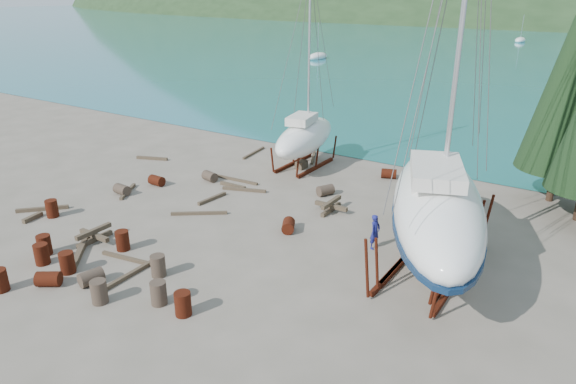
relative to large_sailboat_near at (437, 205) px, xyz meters
The scene contains 44 objects.
ground 9.19m from the large_sailboat_near, 157.75° to the right, with size 600.00×600.00×0.00m, color #635B4E.
far_house_left 198.72m from the large_sailboat_near, 110.04° to the left, with size 6.60×5.60×5.60m.
far_house_center 188.79m from the large_sailboat_near, 98.55° to the left, with size 6.60×5.60×5.60m.
cypress_back_left 11.72m from the large_sailboat_near, 74.74° to the left, with size 4.14×4.14×11.50m.
moored_boat_left 68.34m from the large_sailboat_near, 123.89° to the left, with size 2.00×5.00×6.05m.
moored_boat_far 107.93m from the large_sailboat_near, 98.57° to the left, with size 2.00×5.00×6.05m.
large_sailboat_near is the anchor object (origin of this frame).
large_sailboat_far 0.49m from the large_sailboat_near, 110.89° to the left, with size 5.57×10.19×15.49m.
small_sailboat_shore 13.82m from the large_sailboat_near, 142.93° to the left, with size 3.72×7.89×12.13m.
worker 3.43m from the large_sailboat_near, 168.72° to the left, with size 0.57×0.37×1.56m, color navy.
drum_0 15.98m from the large_sailboat_near, 148.67° to the right, with size 0.58×0.58×0.88m, color #53200E.
drum_1 13.51m from the large_sailboat_near, 142.25° to the right, with size 0.58×0.58×0.88m, color #2D2823.
drum_2 16.61m from the large_sailboat_near, behind, with size 0.58×0.58×0.88m, color #53200E.
drum_3 16.69m from the large_sailboat_near, 141.53° to the right, with size 0.58×0.58×0.88m, color #53200E.
drum_4 11.16m from the large_sailboat_near, 121.46° to the left, with size 0.58×0.58×0.88m, color #53200E.
drum_5 11.07m from the large_sailboat_near, 144.49° to the right, with size 0.58×0.58×0.88m, color #2D2823.
drum_6 7.19m from the large_sailboat_near, behind, with size 0.58×0.58×0.88m, color #53200E.
drum_7 10.11m from the large_sailboat_near, 128.67° to the right, with size 0.58×0.58×0.88m, color #53200E.
drum_8 18.33m from the large_sailboat_near, 163.54° to the right, with size 0.58×0.58×0.88m, color #53200E.
drum_9 14.85m from the large_sailboat_near, 168.04° to the left, with size 0.58×0.58×0.88m, color #2D2823.
drum_10 16.28m from the large_sailboat_near, 151.54° to the right, with size 0.58×0.58×0.88m, color #53200E.
drum_11 9.26m from the large_sailboat_near, 147.42° to the left, with size 0.58×0.58×0.88m, color #2D2823.
drum_12 15.06m from the large_sailboat_near, 142.26° to the right, with size 0.58×0.58×0.88m, color #53200E.
drum_13 14.66m from the large_sailboat_near, 146.05° to the right, with size 0.58×0.58×0.88m, color #53200E.
drum_14 13.19m from the large_sailboat_near, 154.56° to the right, with size 0.58×0.58×0.88m, color #53200E.
drum_15 17.15m from the large_sailboat_near, behind, with size 0.58×0.58×0.88m, color #2D2823.
drum_16 12.91m from the large_sailboat_near, 136.34° to the right, with size 0.58×0.58×0.88m, color #2D2823.
drum_17 10.86m from the large_sailboat_near, 133.81° to the right, with size 0.58×0.58×0.88m, color #2D2823.
timber_0 17.94m from the large_sailboat_near, 150.27° to the left, with size 0.14×2.86×0.14m, color brown.
timber_2 20.87m from the large_sailboat_near, 168.73° to the left, with size 0.19×2.17×0.19m, color brown.
timber_3 12.59m from the large_sailboat_near, 150.30° to the right, with size 0.15×2.95×0.15m, color brown.
timber_4 12.58m from the large_sailboat_near, behind, with size 0.17×1.96×0.17m, color brown.
timber_5 12.25m from the large_sailboat_near, 144.45° to the right, with size 0.16×3.09×0.16m, color brown.
timber_8 13.19m from the large_sailboat_near, 166.63° to the left, with size 0.19×1.72×0.19m, color brown.
timber_9 15.53m from the large_sailboat_near, 138.44° to the left, with size 0.15×2.69×0.15m, color brown.
timber_10 12.28m from the large_sailboat_near, 166.25° to the left, with size 0.16×2.53×0.16m, color brown.
timber_11 11.88m from the large_sailboat_near, behind, with size 0.15×2.81×0.15m, color brown.
timber_12 17.11m from the large_sailboat_near, behind, with size 0.17×2.21×0.17m, color brown.
timber_13 19.09m from the large_sailboat_near, 161.79° to the right, with size 0.22×1.09×0.22m, color brown.
timber_14 19.43m from the large_sailboat_near, 164.98° to the right, with size 0.18×2.50×0.18m, color brown.
timber_15 13.96m from the large_sailboat_near, 163.50° to the left, with size 0.15×3.15×0.15m, color brown.
timber_16 14.92m from the large_sailboat_near, 152.41° to the right, with size 0.23×3.18×0.23m, color brown.
timber_pile_fore 14.81m from the large_sailboat_near, 156.80° to the right, with size 1.80×1.80×0.60m.
timber_pile_aft 7.32m from the large_sailboat_near, 154.05° to the left, with size 1.80×1.80×0.60m.
Camera 1 is at (13.20, -14.92, 10.48)m, focal length 32.00 mm.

